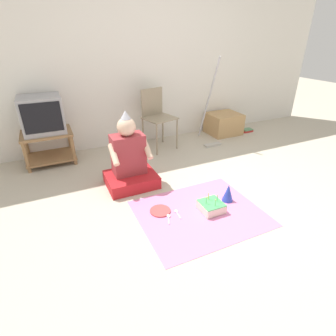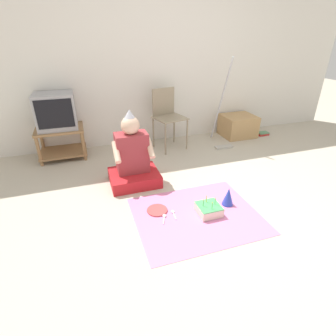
{
  "view_description": "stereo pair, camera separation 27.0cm",
  "coord_description": "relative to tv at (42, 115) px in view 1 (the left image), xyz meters",
  "views": [
    {
      "loc": [
        -1.51,
        -1.72,
        1.59
      ],
      "look_at": [
        -0.5,
        0.46,
        0.35
      ],
      "focal_mm": 28.0,
      "sensor_mm": 36.0,
      "label": 1
    },
    {
      "loc": [
        -1.26,
        -1.82,
        1.59
      ],
      "look_at": [
        -0.5,
        0.46,
        0.35
      ],
      "focal_mm": 28.0,
      "sensor_mm": 36.0,
      "label": 2
    }
  ],
  "objects": [
    {
      "name": "ground_plane",
      "position": [
        1.59,
        -1.92,
        -0.67
      ],
      "size": [
        16.0,
        16.0,
        0.0
      ],
      "primitive_type": "plane",
      "color": "#BCB29E"
    },
    {
      "name": "wall_back",
      "position": [
        1.59,
        0.27,
        0.61
      ],
      "size": [
        6.4,
        0.06,
        2.55
      ],
      "color": "silver",
      "rests_on": "ground_plane"
    },
    {
      "name": "tv_stand",
      "position": [
        0.0,
        -0.01,
        -0.41
      ],
      "size": [
        0.63,
        0.49,
        0.43
      ],
      "color": "#997047",
      "rests_on": "ground_plane"
    },
    {
      "name": "tv",
      "position": [
        0.0,
        0.0,
        0.0
      ],
      "size": [
        0.5,
        0.44,
        0.46
      ],
      "color": "#99999E",
      "rests_on": "tv_stand"
    },
    {
      "name": "folding_chair",
      "position": [
        1.53,
        -0.11,
        -0.14
      ],
      "size": [
        0.51,
        0.48,
        0.88
      ],
      "color": "gray",
      "rests_on": "ground_plane"
    },
    {
      "name": "cardboard_box_stack",
      "position": [
        2.83,
        -0.03,
        -0.49
      ],
      "size": [
        0.53,
        0.48,
        0.35
      ],
      "color": "tan",
      "rests_on": "ground_plane"
    },
    {
      "name": "dust_mop",
      "position": [
        2.34,
        -0.32,
        -0.27
      ],
      "size": [
        0.28,
        0.49,
        1.31
      ],
      "color": "#B2ADA3",
      "rests_on": "ground_plane"
    },
    {
      "name": "book_pile",
      "position": [
        3.27,
        -0.15,
        -0.64
      ],
      "size": [
        0.19,
        0.13,
        0.05
      ],
      "color": "#B72D28",
      "rests_on": "ground_plane"
    },
    {
      "name": "person_seated",
      "position": [
        0.81,
        -1.04,
        -0.38
      ],
      "size": [
        0.56,
        0.47,
        0.87
      ],
      "color": "red",
      "rests_on": "ground_plane"
    },
    {
      "name": "party_cloth",
      "position": [
        1.25,
        -1.87,
        -0.66
      ],
      "size": [
        1.19,
        0.98,
        0.01
      ],
      "color": "pink",
      "rests_on": "ground_plane"
    },
    {
      "name": "birthday_cake",
      "position": [
        1.37,
        -1.88,
        -0.61
      ],
      "size": [
        0.22,
        0.22,
        0.17
      ],
      "color": "#F4E0C6",
      "rests_on": "party_cloth"
    },
    {
      "name": "party_hat_blue",
      "position": [
        1.63,
        -1.81,
        -0.56
      ],
      "size": [
        0.12,
        0.12,
        0.19
      ],
      "color": "blue",
      "rests_on": "party_cloth"
    },
    {
      "name": "paper_plate",
      "position": [
        0.9,
        -1.68,
        -0.65
      ],
      "size": [
        0.21,
        0.21,
        0.01
      ],
      "color": "#D84C4C",
      "rests_on": "party_cloth"
    },
    {
      "name": "plastic_spoon_near",
      "position": [
        1.04,
        -1.77,
        -0.65
      ],
      "size": [
        0.04,
        0.15,
        0.01
      ],
      "color": "white",
      "rests_on": "party_cloth"
    },
    {
      "name": "plastic_spoon_far",
      "position": [
        0.94,
        -1.8,
        -0.65
      ],
      "size": [
        0.07,
        0.14,
        0.01
      ],
      "color": "white",
      "rests_on": "party_cloth"
    }
  ]
}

